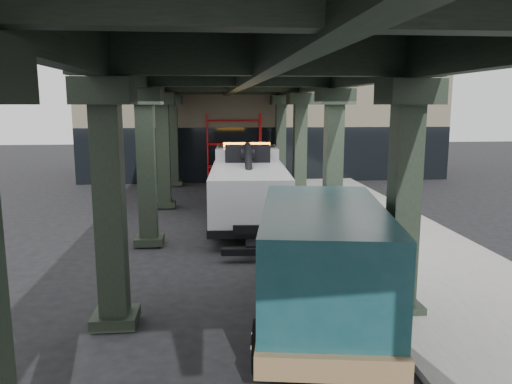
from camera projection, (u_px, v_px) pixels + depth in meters
ground at (260, 261)px, 14.52m from camera, size 90.00×90.00×0.00m
sidewalk at (386, 237)px, 16.88m from camera, size 5.00×40.00×0.15m
lane_stripe at (305, 241)px, 16.64m from camera, size 0.12×38.00×0.01m
viaduct at (241, 73)px, 15.50m from camera, size 7.40×32.00×6.40m
building at (259, 112)px, 33.62m from camera, size 22.00×10.00×8.00m
scaffolding at (234, 147)px, 28.51m from camera, size 3.08×0.88×4.00m
tow_truck at (248, 183)px, 19.52m from camera, size 3.18×9.46×3.06m
towed_van at (321, 260)px, 10.18m from camera, size 3.37×6.60×2.56m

